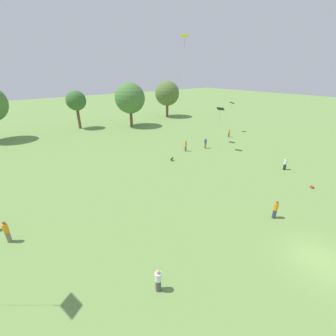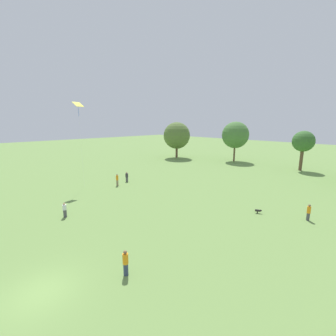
% 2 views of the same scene
% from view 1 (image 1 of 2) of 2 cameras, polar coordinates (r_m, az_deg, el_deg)
% --- Properties ---
extents(ground_plane, '(240.00, 240.00, 0.00)m').
position_cam_1_polar(ground_plane, '(20.14, 34.06, -18.82)').
color(ground_plane, '#6B8E47').
extents(tree_2, '(4.28, 4.28, 8.29)m').
position_cam_1_polar(tree_2, '(54.98, -22.33, 15.47)').
color(tree_2, brown).
rests_on(tree_2, ground_plane).
extents(tree_3, '(6.80, 6.80, 9.81)m').
position_cam_1_polar(tree_3, '(54.01, -9.65, 17.07)').
color(tree_3, brown).
rests_on(tree_3, ground_plane).
extents(tree_4, '(6.63, 6.63, 9.67)m').
position_cam_1_polar(tree_4, '(65.22, -0.22, 18.41)').
color(tree_4, brown).
rests_on(tree_4, ground_plane).
extents(person_1, '(0.45, 0.45, 1.80)m').
position_cam_1_polar(person_1, '(38.75, 9.48, 6.22)').
color(person_1, '#847056').
rests_on(person_1, ground_plane).
extents(person_2, '(0.39, 0.39, 1.75)m').
position_cam_1_polar(person_2, '(36.91, 4.51, 5.58)').
color(person_2, '#4C4C51').
rests_on(person_2, ground_plane).
extents(person_3, '(0.43, 0.43, 1.91)m').
position_cam_1_polar(person_3, '(21.65, -35.76, -12.99)').
color(person_3, '#847056').
rests_on(person_3, ground_plane).
extents(person_5, '(0.44, 0.44, 1.73)m').
position_cam_1_polar(person_5, '(46.58, 15.25, 8.64)').
color(person_5, '#4C4C51').
rests_on(person_5, ground_plane).
extents(person_6, '(0.53, 0.53, 1.62)m').
position_cam_1_polar(person_6, '(14.94, -2.51, -26.62)').
color(person_6, '#4C4C51').
rests_on(person_6, ground_plane).
extents(person_7, '(0.43, 0.43, 1.65)m').
position_cam_1_polar(person_7, '(33.65, 27.63, 0.91)').
color(person_7, '#232328').
rests_on(person_7, ground_plane).
extents(person_8, '(0.54, 0.54, 1.80)m').
position_cam_1_polar(person_8, '(22.44, 25.60, -9.46)').
color(person_8, '#333D5B').
rests_on(person_8, ground_plane).
extents(kite_1, '(1.31, 1.34, 17.30)m').
position_cam_1_polar(kite_1, '(40.21, 4.22, 29.53)').
color(kite_1, yellow).
rests_on(kite_1, ground_plane).
extents(kite_3, '(1.16, 1.14, 6.19)m').
position_cam_1_polar(kite_3, '(50.06, 15.95, 15.45)').
color(kite_3, black).
rests_on(kite_3, ground_plane).
extents(kite_5, '(1.31, 1.38, 7.04)m').
position_cam_1_polar(kite_5, '(36.86, 13.17, 14.16)').
color(kite_5, black).
rests_on(kite_5, ground_plane).
extents(dog_1, '(0.71, 0.50, 0.46)m').
position_cam_1_polar(dog_1, '(33.02, 1.04, 2.38)').
color(dog_1, black).
rests_on(dog_1, ground_plane).
extents(picnic_bag_0, '(0.38, 0.42, 0.25)m').
position_cam_1_polar(picnic_bag_0, '(30.26, 32.72, -4.09)').
color(picnic_bag_0, '#933833').
rests_on(picnic_bag_0, ground_plane).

